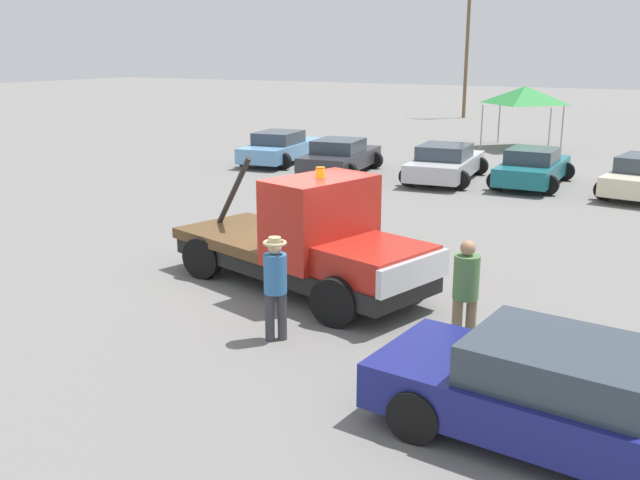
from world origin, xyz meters
name	(u,v)px	position (x,y,z in m)	size (l,w,h in m)	color
ground_plane	(298,287)	(0.00, 0.00, 0.00)	(160.00, 160.00, 0.00)	slate
tow_truck	(311,244)	(0.35, -0.10, 0.98)	(6.15, 3.56, 2.53)	black
foreground_car	(575,400)	(5.96, -3.68, 0.65)	(5.21, 2.43, 1.34)	navy
person_near_truck	(466,288)	(3.91, -1.48, 1.06)	(0.41, 0.41, 1.83)	#847051
person_at_hood	(275,280)	(1.05, -2.53, 1.04)	(0.39, 0.39, 1.77)	#38383D
parked_car_skyblue	(281,147)	(-8.83, 13.68, 0.65)	(2.77, 5.06, 1.34)	#669ED1
parked_car_charcoal	(340,157)	(-5.42, 12.51, 0.65)	(2.82, 4.77, 1.34)	#2D2D33
parked_car_silver	(445,163)	(-1.35, 12.97, 0.65)	(2.78, 4.98, 1.34)	#B7B7BC
parked_car_teal	(533,167)	(1.67, 13.47, 0.65)	(2.40, 4.51, 1.34)	#196670
canopy_tent_green	(525,95)	(-0.95, 23.10, 2.53)	(3.20, 3.20, 2.95)	#9E9EA3
traffic_cone	(366,218)	(-0.92, 5.22, 0.25)	(0.40, 0.40, 0.55)	black
utility_pole	(467,45)	(-8.24, 37.05, 4.90)	(2.20, 0.24, 9.28)	brown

